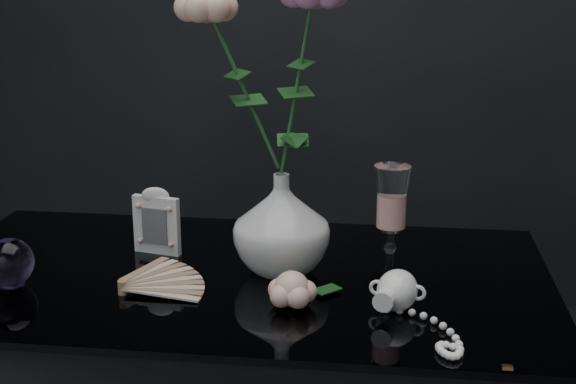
% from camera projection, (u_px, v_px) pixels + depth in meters
% --- Properties ---
extents(vase, '(0.21, 0.21, 0.17)m').
position_uv_depth(vase, '(281.00, 224.00, 1.33)').
color(vase, silver).
rests_on(vase, table).
extents(wine_glass, '(0.08, 0.08, 0.19)m').
position_uv_depth(wine_glass, '(391.00, 224.00, 1.29)').
color(wine_glass, white).
rests_on(wine_glass, table).
extents(picture_frame, '(0.10, 0.09, 0.12)m').
position_uv_depth(picture_frame, '(157.00, 220.00, 1.42)').
color(picture_frame, silver).
rests_on(picture_frame, table).
extents(paperweight, '(0.09, 0.09, 0.08)m').
position_uv_depth(paperweight, '(9.00, 262.00, 1.29)').
color(paperweight, '#8E70B7').
rests_on(paperweight, table).
extents(paper_fan, '(0.31, 0.27, 0.03)m').
position_uv_depth(paper_fan, '(123.00, 286.00, 1.26)').
color(paper_fan, beige).
rests_on(paper_fan, table).
extents(loose_rose, '(0.16, 0.19, 0.06)m').
position_uv_depth(loose_rose, '(292.00, 289.00, 1.21)').
color(loose_rose, '#FFC0A4').
rests_on(loose_rose, table).
extents(pearl_jar, '(0.25, 0.26, 0.06)m').
position_uv_depth(pearl_jar, '(397.00, 288.00, 1.20)').
color(pearl_jar, white).
rests_on(pearl_jar, table).
extents(roses, '(0.25, 0.13, 0.39)m').
position_uv_depth(roses, '(270.00, 61.00, 1.26)').
color(roses, '#F2B096').
rests_on(roses, vase).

